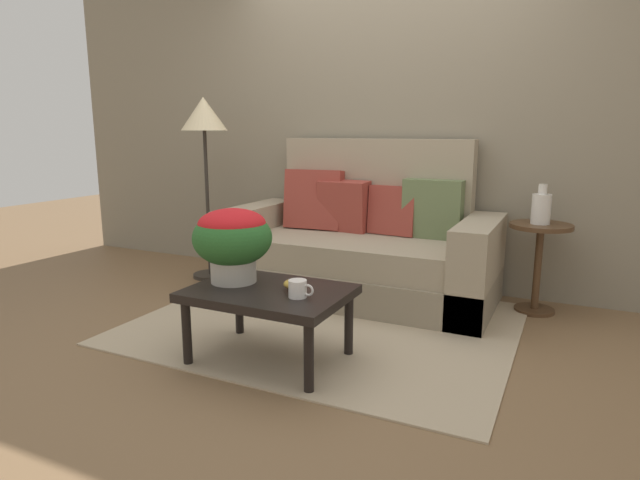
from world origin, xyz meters
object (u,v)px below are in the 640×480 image
Objects in this scene: side_table at (539,252)px; coffee_table at (269,298)px; couch at (360,249)px; floor_lamp at (204,127)px; potted_plant at (232,238)px; coffee_mug at (298,289)px; snack_bowl at (294,284)px; table_vase at (541,208)px.

coffee_table is at bearing -130.02° from side_table.
couch is 1.33× the size of floor_lamp.
potted_plant is at bearing 171.81° from coffee_table.
coffee_mug reaches higher than coffee_table.
side_table is 1.84m from coffee_mug.
coffee_table is at bearing -42.76° from floor_lamp.
floor_lamp is (-2.56, -0.24, 0.83)m from side_table.
snack_bowl is at bearing -39.19° from floor_lamp.
coffee_table is 3.14× the size of table_vase.
couch is 1.30m from snack_bowl.
couch is 7.45× the size of table_vase.
coffee_mug is (-1.03, -1.53, 0.02)m from side_table.
floor_lamp is at bearing -174.77° from table_vase.
floor_lamp is 2.06m from snack_bowl.
coffee_mug is at bearing -123.79° from table_vase.
table_vase is (1.02, 1.52, 0.28)m from coffee_mug.
snack_bowl is at bearing -84.14° from couch.
side_table reaches higher than snack_bowl.
table_vase is (2.56, 0.23, -0.53)m from floor_lamp.
coffee_mug reaches higher than snack_bowl.
table_vase is (1.23, 0.13, 0.37)m from couch.
coffee_mug is 1.85m from table_vase.
coffee_mug is at bearing -81.42° from couch.
table_vase is at bearing 5.23° from floor_lamp.
coffee_mug is (0.21, -0.06, 0.09)m from coffee_table.
potted_plant is at bearing -135.96° from table_vase.
table_vase is (1.10, 1.43, 0.29)m from snack_bowl.
floor_lamp is at bearing -175.57° from couch.
coffee_table is 1.94m from table_vase.
coffee_table is at bearing -130.03° from table_vase.
snack_bowl is 1.82m from table_vase.
coffee_table is 1.91× the size of potted_plant.
potted_plant is 2.05m from table_vase.
side_table is 2.08m from potted_plant.
floor_lamp reaches higher than potted_plant.
potted_plant is at bearing -179.83° from snack_bowl.
couch is 1.29m from table_vase.
coffee_mug is at bearing -11.73° from potted_plant.
couch is 1.61m from floor_lamp.
potted_plant is (-0.25, 0.04, 0.30)m from coffee_table.
coffee_mug is 0.12m from snack_bowl.
side_table is at bearing 52.46° from snack_bowl.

